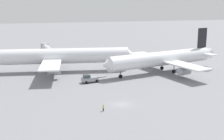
# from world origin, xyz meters

# --- Properties ---
(ground_plane) EXTENTS (600.00, 600.00, 0.00)m
(ground_plane) POSITION_xyz_m (0.00, 0.00, 0.00)
(ground_plane) COLOR gray
(airliner_at_gate_left) EXTENTS (55.76, 41.51, 16.46)m
(airliner_at_gate_left) POSITION_xyz_m (-12.03, 40.69, 5.65)
(airliner_at_gate_left) COLOR white
(airliner_at_gate_left) RESTS_ON ground
(airliner_being_pushed) EXTENTS (47.81, 38.83, 15.27)m
(airliner_being_pushed) POSITION_xyz_m (24.20, 29.83, 4.99)
(airliner_being_pushed) COLOR white
(airliner_being_pushed) RESTS_ON ground
(pushback_tug) EXTENTS (8.33, 3.66, 2.90)m
(pushback_tug) POSITION_xyz_m (-3.96, 22.58, 1.22)
(pushback_tug) COLOR gray
(pushback_tug) RESTS_ON ground
(ground_crew_marshaller_foreground) EXTENTS (0.36, 0.49, 1.57)m
(ground_crew_marshaller_foreground) POSITION_xyz_m (-5.47, -3.51, 0.81)
(ground_crew_marshaller_foreground) COLOR black
(ground_crew_marshaller_foreground) RESTS_ON ground
(jet_bridge) EXTENTS (5.08, 18.07, 5.90)m
(jet_bridge) POSITION_xyz_m (-14.99, 70.17, 4.12)
(jet_bridge) COLOR #B7B7BC
(jet_bridge) RESTS_ON ground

